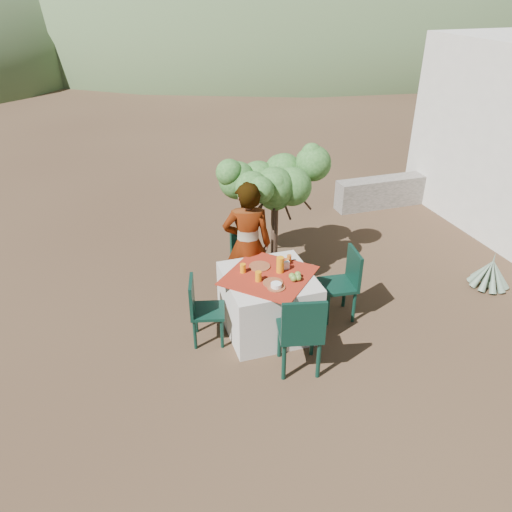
% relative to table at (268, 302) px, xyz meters
% --- Properties ---
extents(ground, '(160.00, 160.00, 0.00)m').
position_rel_table_xyz_m(ground, '(0.07, -0.47, -0.38)').
color(ground, '#3B281A').
rests_on(ground, ground).
extents(table, '(1.30, 1.30, 0.76)m').
position_rel_table_xyz_m(table, '(0.00, 0.00, 0.00)').
color(table, beige).
rests_on(table, ground).
extents(chair_far, '(0.53, 0.53, 0.88)m').
position_rel_table_xyz_m(chair_far, '(0.05, 1.02, 0.11)').
color(chair_far, black).
rests_on(chair_far, ground).
extents(chair_near, '(0.55, 0.55, 1.00)m').
position_rel_table_xyz_m(chair_near, '(0.07, -0.85, 0.17)').
color(chair_near, black).
rests_on(chair_near, ground).
extents(chair_left, '(0.47, 0.47, 0.84)m').
position_rel_table_xyz_m(chair_left, '(-0.82, 0.01, 0.08)').
color(chair_left, black).
rests_on(chair_left, ground).
extents(chair_right, '(0.47, 0.47, 0.92)m').
position_rel_table_xyz_m(chair_right, '(0.99, -0.02, 0.13)').
color(chair_right, black).
rests_on(chair_right, ground).
extents(person, '(0.70, 0.54, 1.69)m').
position_rel_table_xyz_m(person, '(-0.07, 0.64, 0.47)').
color(person, '#8C6651').
rests_on(person, ground).
extents(shrub_tree, '(1.36, 1.34, 1.60)m').
position_rel_table_xyz_m(shrub_tree, '(0.60, 1.40, 0.89)').
color(shrub_tree, '#483124').
rests_on(shrub_tree, ground).
extents(agave, '(0.56, 0.55, 0.59)m').
position_rel_table_xyz_m(agave, '(3.26, -0.03, -0.18)').
color(agave, gray).
rests_on(agave, ground).
extents(stone_wall, '(2.60, 0.35, 0.55)m').
position_rel_table_xyz_m(stone_wall, '(3.67, 2.93, -0.10)').
color(stone_wall, gray).
rests_on(stone_wall, ground).
extents(hill_near_right, '(48.00, 48.00, 20.00)m').
position_rel_table_xyz_m(hill_near_right, '(12.07, 35.53, -0.38)').
color(hill_near_right, '#344C2B').
rests_on(hill_near_right, ground).
extents(hill_far_center, '(60.00, 60.00, 24.00)m').
position_rel_table_xyz_m(hill_far_center, '(-3.93, 51.53, -0.38)').
color(hill_far_center, slate).
rests_on(hill_far_center, ground).
extents(hill_far_right, '(36.00, 36.00, 14.00)m').
position_rel_table_xyz_m(hill_far_right, '(28.07, 45.53, -0.38)').
color(hill_far_right, slate).
rests_on(hill_far_right, ground).
extents(plate_far, '(0.26, 0.26, 0.01)m').
position_rel_table_xyz_m(plate_far, '(-0.04, 0.21, 0.39)').
color(plate_far, brown).
rests_on(plate_far, table).
extents(plate_near, '(0.23, 0.23, 0.01)m').
position_rel_table_xyz_m(plate_near, '(-0.01, -0.18, 0.39)').
color(plate_near, brown).
rests_on(plate_near, table).
extents(glass_far, '(0.07, 0.07, 0.11)m').
position_rel_table_xyz_m(glass_far, '(-0.27, 0.15, 0.44)').
color(glass_far, orange).
rests_on(glass_far, table).
extents(glass_near, '(0.07, 0.07, 0.12)m').
position_rel_table_xyz_m(glass_near, '(-0.16, -0.08, 0.44)').
color(glass_near, orange).
rests_on(glass_near, table).
extents(juice_pitcher, '(0.09, 0.09, 0.20)m').
position_rel_table_xyz_m(juice_pitcher, '(0.15, 0.03, 0.48)').
color(juice_pitcher, orange).
rests_on(juice_pitcher, table).
extents(bowl_plate, '(0.21, 0.21, 0.01)m').
position_rel_table_xyz_m(bowl_plate, '(-0.01, -0.28, 0.39)').
color(bowl_plate, brown).
rests_on(bowl_plate, table).
extents(white_bowl, '(0.12, 0.12, 0.05)m').
position_rel_table_xyz_m(white_bowl, '(-0.01, -0.28, 0.42)').
color(white_bowl, white).
rests_on(white_bowl, bowl_plate).
extents(jar_left, '(0.05, 0.05, 0.08)m').
position_rel_table_xyz_m(jar_left, '(0.29, 0.16, 0.42)').
color(jar_left, '#BF6421').
rests_on(jar_left, table).
extents(jar_right, '(0.06, 0.06, 0.09)m').
position_rel_table_xyz_m(jar_right, '(0.34, 0.22, 0.43)').
color(jar_right, '#BF6421').
rests_on(jar_right, table).
extents(napkin_holder, '(0.08, 0.04, 0.10)m').
position_rel_table_xyz_m(napkin_holder, '(0.24, 0.08, 0.43)').
color(napkin_holder, white).
rests_on(napkin_holder, table).
extents(fruit_cluster, '(0.15, 0.14, 0.08)m').
position_rel_table_xyz_m(fruit_cluster, '(0.26, -0.19, 0.42)').
color(fruit_cluster, olive).
rests_on(fruit_cluster, table).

